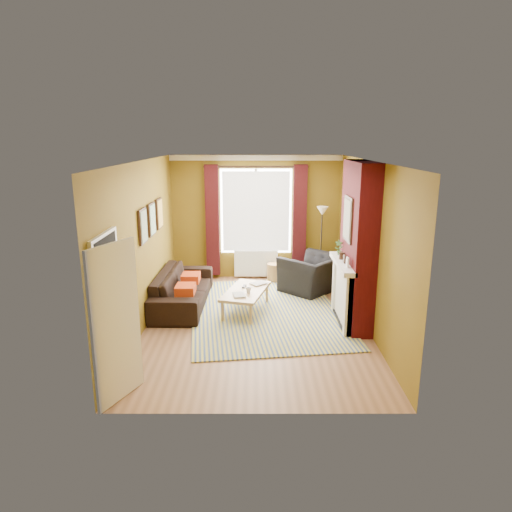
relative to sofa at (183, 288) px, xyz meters
name	(u,v)px	position (x,y,z in m)	size (l,w,h in m)	color
ground	(256,322)	(1.42, -0.89, -0.34)	(5.50, 5.50, 0.00)	brown
room_walls	(292,243)	(2.06, -0.61, 1.05)	(3.82, 5.54, 2.83)	brown
striped_rug	(265,311)	(1.59, -0.36, -0.33)	(3.16, 4.07, 0.02)	#334E8D
sofa	(183,288)	(0.00, 0.00, 0.00)	(2.31, 0.90, 0.67)	black
armchair	(312,274)	(2.60, 0.83, 0.04)	(1.17, 1.02, 0.76)	black
coffee_table	(246,292)	(1.23, -0.38, 0.05)	(0.96, 1.42, 0.43)	tan
wicker_stool	(274,272)	(1.84, 1.51, -0.13)	(0.42, 0.42, 0.41)	#9C7543
floor_lamp	(322,223)	(2.86, 1.38, 1.03)	(0.33, 0.33, 1.73)	black
book_a	(233,295)	(1.01, -0.71, 0.11)	(0.22, 0.29, 0.03)	#999999
book_b	(255,282)	(1.41, 0.07, 0.11)	(0.23, 0.31, 0.02)	#999999
mug	(249,290)	(1.28, -0.52, 0.14)	(0.10, 0.10, 0.09)	#999999
tv_remote	(244,286)	(1.20, -0.19, 0.11)	(0.08, 0.18, 0.02)	#232325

